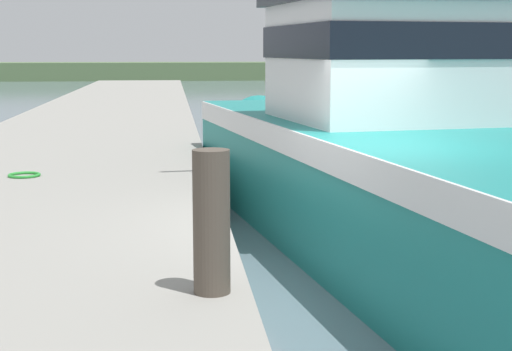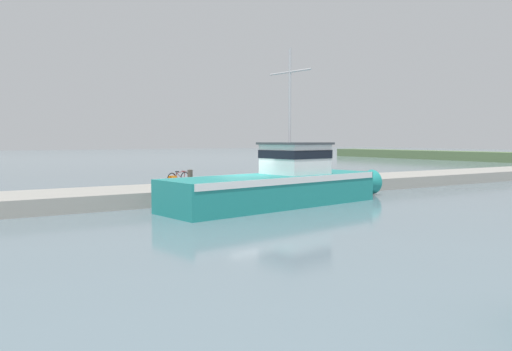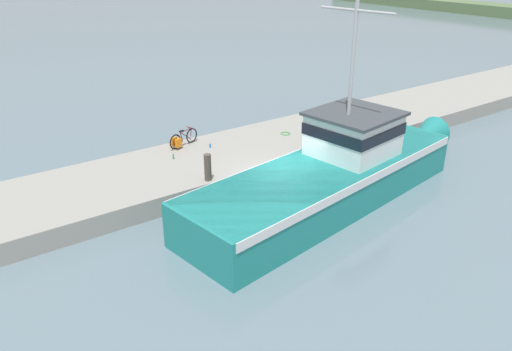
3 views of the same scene
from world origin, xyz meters
The scene contains 8 objects.
ground_plane centered at (0.00, 0.00, 0.00)m, with size 320.00×320.00×0.00m, color slate.
dock_pier centered at (-3.72, 0.00, 0.40)m, with size 4.89×80.00×0.80m, color gray.
fishing_boat_main centered at (1.31, 1.74, 1.19)m, with size 5.34×15.08×8.38m.
bicycle_touring centered at (-5.40, -1.52, 1.16)m, with size 0.74×1.69×0.77m.
mooring_post centered at (-1.57, -2.36, 1.35)m, with size 0.28×0.28×1.09m, color #51473D.
hose_coil centered at (-3.99, 3.44, 0.82)m, with size 0.46×0.46×0.04m, color green.
water_bottle_by_bike centered at (-4.56, -0.50, 0.89)m, with size 0.08×0.08×0.18m, color blue.
water_bottle_on_curb centered at (-4.29, -2.50, 0.92)m, with size 0.07×0.07×0.23m, color green.
Camera 2 is at (23.11, -13.64, 3.50)m, focal length 35.00 mm.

